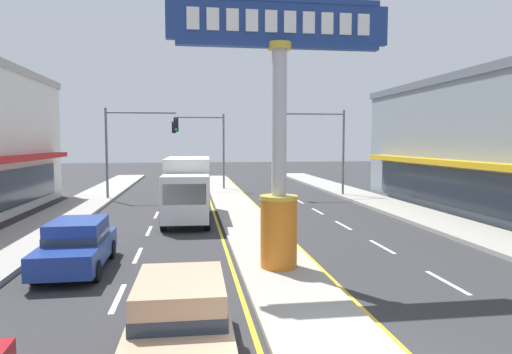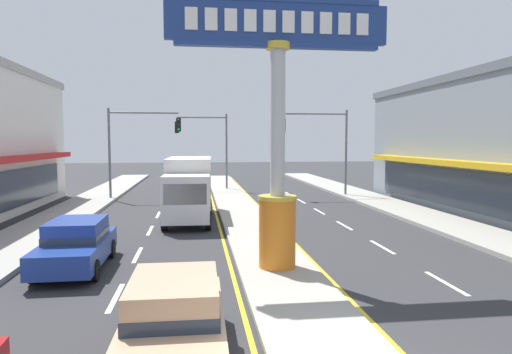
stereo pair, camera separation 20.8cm
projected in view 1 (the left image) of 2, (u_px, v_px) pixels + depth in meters
The scene contains 11 objects.
median_strip at pixel (239, 212), 25.18m from camera, with size 2.40×52.00×0.14m, color #A39E93.
sidewalk_left at pixel (52, 222), 21.89m from camera, with size 2.94×60.00×0.18m, color #9E9B93.
sidewalk_right at pixel (413, 213), 24.53m from camera, with size 2.94×60.00×0.18m, color #9E9B93.
lane_markings at pixel (242, 217), 23.85m from camera, with size 9.14×52.00×0.01m.
district_sign at pixel (279, 131), 13.56m from camera, with size 6.60×1.17×8.03m.
traffic_light_left_side at pixel (133, 137), 30.51m from camera, with size 4.86×0.46×6.20m.
traffic_light_right_side at pixel (320, 138), 32.04m from camera, with size 4.86×0.46×6.20m.
traffic_light_median_far at pixel (205, 139), 36.55m from camera, with size 4.20×0.46×6.20m.
sedan_near_right_lane at pixel (180, 321), 8.05m from camera, with size 1.88×4.32×1.53m.
box_truck_far_right_lane at pixel (188, 187), 22.93m from camera, with size 2.40×6.96×3.12m.
sedan_mid_left_lane at pixel (77, 244), 14.05m from camera, with size 1.86×4.31×1.53m.
Camera 1 is at (-2.64, -6.83, 3.97)m, focal length 31.85 mm.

